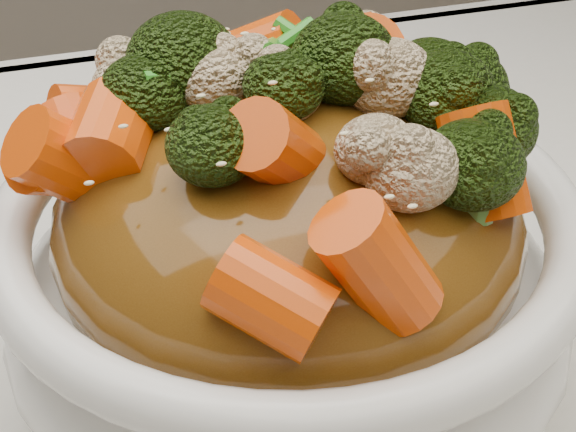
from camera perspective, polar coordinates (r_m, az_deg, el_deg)
name	(u,v)px	position (r m, az deg, el deg)	size (l,w,h in m)	color
bowl	(288,285)	(0.36, 0.00, -4.48)	(0.23, 0.23, 0.09)	white
sauce_base	(288,223)	(0.34, 0.00, -0.44)	(0.18, 0.18, 0.10)	#603A10
carrots	(288,67)	(0.31, 0.00, 9.60)	(0.18, 0.18, 0.05)	#E24A07
broccoli	(288,70)	(0.31, 0.00, 9.42)	(0.18, 0.18, 0.05)	black
cauliflower	(288,76)	(0.31, 0.00, 9.07)	(0.18, 0.18, 0.04)	beige
scallions	(288,64)	(0.31, 0.00, 9.77)	(0.14, 0.14, 0.02)	#2B841E
sesame_seeds	(288,64)	(0.31, 0.00, 9.77)	(0.16, 0.16, 0.01)	beige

